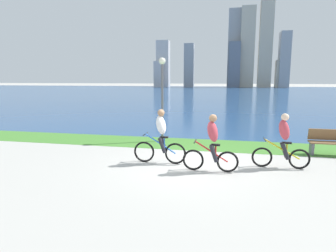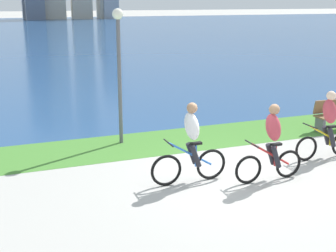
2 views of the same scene
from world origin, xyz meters
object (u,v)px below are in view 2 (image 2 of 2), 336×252
at_px(cyclist_lead, 191,144).
at_px(cyclist_distant_rear, 328,125).
at_px(lamppost_tall, 119,56).
at_px(cyclist_trailing, 272,143).

height_order(cyclist_lead, cyclist_distant_rear, cyclist_lead).
bearing_deg(cyclist_lead, lamppost_tall, 101.89).
bearing_deg(lamppost_tall, cyclist_distant_rear, -34.01).
xyz_separation_m(cyclist_lead, cyclist_trailing, (1.61, -0.50, -0.01)).
distance_m(cyclist_lead, lamppost_tall, 3.53).
bearing_deg(cyclist_trailing, cyclist_lead, 162.81).
bearing_deg(cyclist_distant_rear, lamppost_tall, 145.99).
relative_size(cyclist_lead, cyclist_trailing, 1.03).
xyz_separation_m(cyclist_lead, lamppost_tall, (-0.66, 3.13, 1.48)).
distance_m(cyclist_trailing, cyclist_distant_rear, 2.16).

